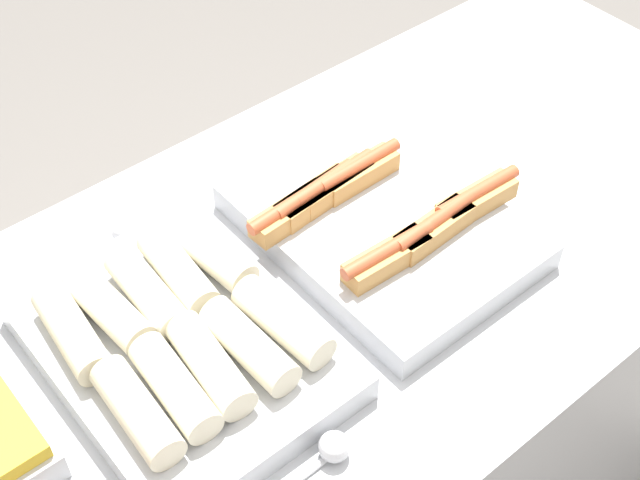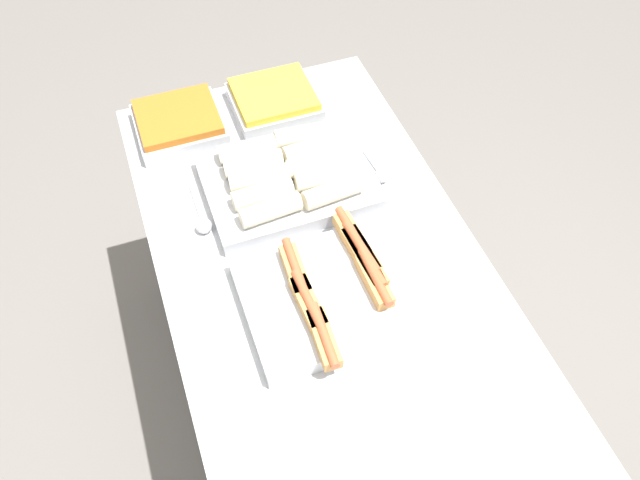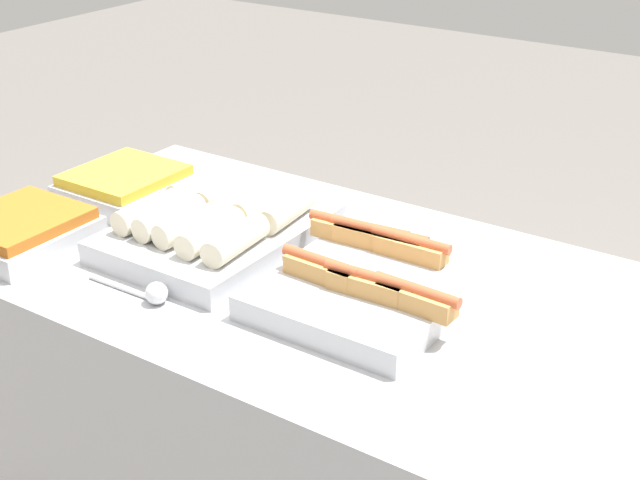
# 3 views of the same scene
# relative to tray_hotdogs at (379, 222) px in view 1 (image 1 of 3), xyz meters

# --- Properties ---
(counter) EXTENTS (1.75, 0.84, 0.94)m
(counter) POSITION_rel_tray_hotdogs_xyz_m (-0.03, -0.00, -0.51)
(counter) COLOR #B7BABF
(counter) RESTS_ON ground_plane
(tray_hotdogs) EXTENTS (0.42, 0.47, 0.10)m
(tray_hotdogs) POSITION_rel_tray_hotdogs_xyz_m (0.00, 0.00, 0.00)
(tray_hotdogs) COLOR #B7BABF
(tray_hotdogs) RESTS_ON counter
(tray_wraps) EXTENTS (0.35, 0.47, 0.10)m
(tray_wraps) POSITION_rel_tray_hotdogs_xyz_m (-0.39, -0.00, 0.01)
(tray_wraps) COLOR #B7BABF
(tray_wraps) RESTS_ON counter
(serving_spoon_near) EXTENTS (0.20, 0.04, 0.04)m
(serving_spoon_near) POSITION_rel_tray_hotdogs_xyz_m (-0.34, -0.27, -0.02)
(serving_spoon_near) COLOR silver
(serving_spoon_near) RESTS_ON counter
(serving_spoon_far) EXTENTS (0.19, 0.04, 0.04)m
(serving_spoon_far) POSITION_rel_tray_hotdogs_xyz_m (-0.34, 0.26, -0.02)
(serving_spoon_far) COLOR silver
(serving_spoon_far) RESTS_ON counter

